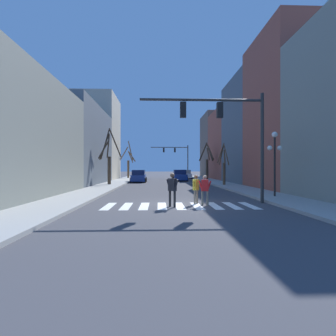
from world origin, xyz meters
TOP-DOWN VIEW (x-y plane):
  - ground_plane at (0.00, 0.00)m, footprint 240.00×240.00m
  - sidewalk_left at (-6.30, 0.00)m, footprint 2.83×90.00m
  - sidewalk_right at (6.30, 0.00)m, footprint 2.83×90.00m
  - building_row_left at (-10.72, 15.12)m, footprint 6.00×38.10m
  - building_row_right at (10.72, 17.76)m, footprint 6.00×47.21m
  - crosswalk_stripes at (-0.00, -0.65)m, footprint 7.65×2.60m
  - traffic_signal_near at (2.65, 0.23)m, footprint 6.81×0.28m
  - traffic_signal_far at (2.51, 36.70)m, footprint 7.29×0.28m
  - street_lamp_right_corner at (6.29, 2.36)m, footprint 0.95×0.36m
  - car_parked_right_far at (3.70, 32.52)m, footprint 2.11×4.18m
  - car_parked_right_near at (-3.73, 21.20)m, footprint 2.06×4.15m
  - car_parked_right_mid at (2.06, 24.72)m, footprint 2.17×4.41m
  - pedestrian_on_right_sidewalk at (0.94, 0.08)m, footprint 0.46×0.59m
  - pedestrian_crossing_street at (-0.39, -0.97)m, footprint 0.62×0.52m
  - pedestrian_near_right_corner at (1.33, -0.50)m, footprint 0.68×0.26m
  - street_tree_right_mid at (-6.47, 14.56)m, footprint 2.22×2.00m
  - street_tree_left_mid at (-6.50, 33.34)m, footprint 3.40×3.06m
  - street_tree_right_near at (5.84, 13.50)m, footprint 0.96×2.30m
  - street_tree_right_far at (6.47, 26.11)m, footprint 1.82×3.31m

SIDE VIEW (x-z plane):
  - ground_plane at x=0.00m, z-range 0.00..0.00m
  - crosswalk_stripes at x=0.00m, z-range 0.00..0.01m
  - sidewalk_left at x=-6.30m, z-range 0.00..0.15m
  - sidewalk_right at x=6.30m, z-range 0.00..0.15m
  - car_parked_right_far at x=3.70m, z-range -0.05..1.52m
  - car_parked_right_near at x=-3.73m, z-range -0.06..1.59m
  - car_parked_right_mid at x=2.06m, z-range -0.05..1.60m
  - pedestrian_on_right_sidewalk at x=0.94m, z-range 0.14..1.71m
  - pedestrian_near_right_corner at x=1.33m, z-range 0.14..1.71m
  - pedestrian_crossing_street at x=-0.39m, z-range 0.15..1.84m
  - street_tree_right_near at x=5.84m, z-range -0.11..4.31m
  - street_tree_right_mid at x=-6.47m, z-range -0.25..5.88m
  - street_tree_left_mid at x=-6.50m, z-range -0.41..6.21m
  - street_tree_right_far at x=6.47m, z-range 0.08..5.81m
  - street_lamp_right_corner at x=6.29m, z-range 1.01..5.10m
  - traffic_signal_near at x=2.65m, z-range 1.38..7.43m
  - traffic_signal_far at x=2.51m, z-range 1.45..7.76m
  - building_row_left at x=-10.72m, z-range -1.64..11.51m
  - building_row_right at x=10.72m, z-range -0.81..12.89m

